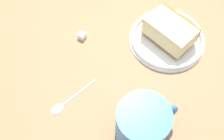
# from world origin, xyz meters

# --- Properties ---
(ground_plane) EXTENTS (1.15, 1.15, 0.03)m
(ground_plane) POSITION_xyz_m (0.00, 0.00, -0.02)
(ground_plane) COLOR #936D47
(small_plate) EXTENTS (0.18, 0.18, 0.02)m
(small_plate) POSITION_xyz_m (-0.11, 0.04, 0.01)
(small_plate) COLOR white
(small_plate) RESTS_ON ground_plane
(cake_slice) EXTENTS (0.10, 0.12, 0.05)m
(cake_slice) POSITION_xyz_m (-0.11, 0.05, 0.03)
(cake_slice) COLOR #9E662D
(cake_slice) RESTS_ON small_plate
(tea_mug) EXTENTS (0.11, 0.10, 0.10)m
(tea_mug) POSITION_xyz_m (0.12, 0.09, 0.05)
(tea_mug) COLOR #3372BF
(tea_mug) RESTS_ON ground_plane
(teaspoon) EXTENTS (0.11, 0.05, 0.01)m
(teaspoon) POSITION_xyz_m (0.14, -0.08, 0.00)
(teaspoon) COLOR silver
(teaspoon) RESTS_ON ground_plane
(sugar_cube) EXTENTS (0.02, 0.02, 0.02)m
(sugar_cube) POSITION_xyz_m (-0.02, -0.13, 0.01)
(sugar_cube) COLOR white
(sugar_cube) RESTS_ON ground_plane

